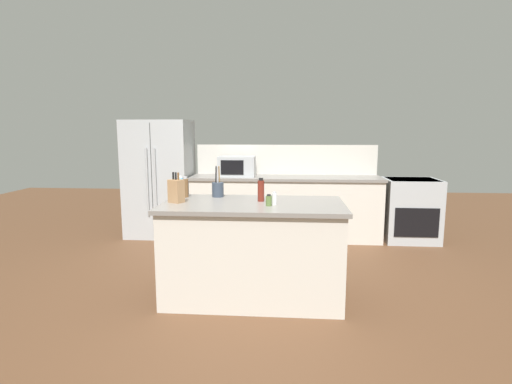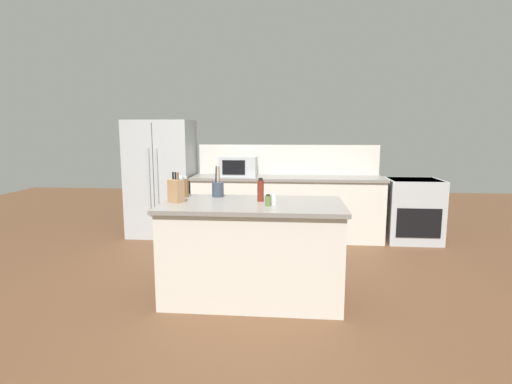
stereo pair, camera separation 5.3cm
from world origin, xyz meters
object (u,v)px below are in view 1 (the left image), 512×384
at_px(utensil_crock, 218,189).
at_px(microwave, 237,166).
at_px(range_oven, 410,210).
at_px(dish_soap_bottle, 180,188).
at_px(refrigerator, 160,178).
at_px(vinegar_bottle, 261,190).
at_px(knife_block, 176,191).
at_px(spice_jar_oregano, 269,201).
at_px(salt_shaker, 274,199).
at_px(pepper_grinder, 186,187).

bearing_deg(utensil_crock, microwave, 91.06).
height_order(range_oven, dish_soap_bottle, dish_soap_bottle).
height_order(refrigerator, microwave, refrigerator).
bearing_deg(vinegar_bottle, utensil_crock, 153.66).
height_order(microwave, knife_block, microwave).
bearing_deg(spice_jar_oregano, vinegar_bottle, 110.64).
distance_m(refrigerator, utensil_crock, 2.30).
height_order(dish_soap_bottle, salt_shaker, dish_soap_bottle).
bearing_deg(utensil_crock, spice_jar_oregano, -39.96).
xyz_separation_m(spice_jar_oregano, dish_soap_bottle, (-0.91, 0.35, 0.06)).
xyz_separation_m(range_oven, knife_block, (-2.87, -2.24, 0.59)).
relative_size(range_oven, pepper_grinder, 4.28).
distance_m(microwave, vinegar_bottle, 2.17).
distance_m(refrigerator, salt_shaker, 2.98).
bearing_deg(salt_shaker, knife_block, 177.43).
bearing_deg(pepper_grinder, dish_soap_bottle, -121.43).
bearing_deg(dish_soap_bottle, pepper_grinder, 58.57).
height_order(vinegar_bottle, dish_soap_bottle, vinegar_bottle).
distance_m(knife_block, pepper_grinder, 0.31).
height_order(refrigerator, range_oven, refrigerator).
relative_size(vinegar_bottle, dish_soap_bottle, 1.00).
distance_m(refrigerator, knife_block, 2.47).
xyz_separation_m(knife_block, pepper_grinder, (0.01, 0.31, -0.01)).
bearing_deg(refrigerator, range_oven, -0.78).
relative_size(refrigerator, dish_soap_bottle, 7.81).
bearing_deg(pepper_grinder, spice_jar_oregano, -25.03).
relative_size(knife_block, spice_jar_oregano, 2.71).
bearing_deg(knife_block, spice_jar_oregano, 21.63).
height_order(spice_jar_oregano, pepper_grinder, pepper_grinder).
bearing_deg(utensil_crock, vinegar_bottle, -26.34).
distance_m(utensil_crock, pepper_grinder, 0.33).
bearing_deg(utensil_crock, knife_block, -133.31).
bearing_deg(vinegar_bottle, dish_soap_bottle, 171.95).
height_order(refrigerator, salt_shaker, refrigerator).
bearing_deg(microwave, knife_block, -97.72).
relative_size(microwave, spice_jar_oregano, 5.04).
distance_m(microwave, pepper_grinder, 1.95).
bearing_deg(salt_shaker, pepper_grinder, 159.35).
bearing_deg(pepper_grinder, microwave, 81.41).
distance_m(utensil_crock, spice_jar_oregano, 0.72).
bearing_deg(spice_jar_oregano, utensil_crock, 140.04).
bearing_deg(range_oven, dish_soap_bottle, -145.47).
relative_size(spice_jar_oregano, salt_shaker, 0.87).
bearing_deg(salt_shaker, vinegar_bottle, 128.51).
bearing_deg(dish_soap_bottle, knife_block, -84.10).
bearing_deg(pepper_grinder, vinegar_bottle, -12.67).
xyz_separation_m(range_oven, dish_soap_bottle, (-2.90, -1.99, 0.58)).
relative_size(spice_jar_oregano, dish_soap_bottle, 0.47).
height_order(utensil_crock, spice_jar_oregano, utensil_crock).
xyz_separation_m(knife_block, spice_jar_oregano, (0.89, -0.10, -0.06)).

